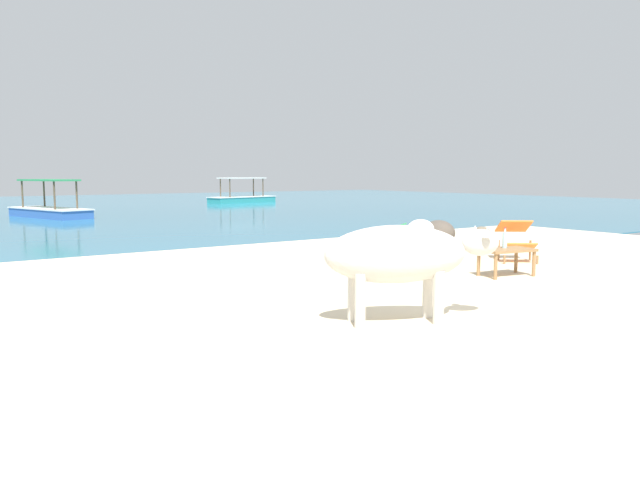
{
  "coord_description": "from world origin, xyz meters",
  "views": [
    {
      "loc": [
        -5.2,
        -3.96,
        1.48
      ],
      "look_at": [
        -0.4,
        3.0,
        0.55
      ],
      "focal_mm": 33.68,
      "sensor_mm": 36.0,
      "label": 1
    }
  ],
  "objects": [
    {
      "name": "boat_blue",
      "position": [
        -1.21,
        18.03,
        0.29
      ],
      "size": [
        2.19,
        3.85,
        1.29
      ],
      "rotation": [
        0.0,
        0.0,
        5.01
      ],
      "color": "#3866B7",
      "rests_on": "water_surface"
    },
    {
      "name": "shore_rock_large",
      "position": [
        3.67,
        4.65,
        0.3
      ],
      "size": [
        0.77,
        0.87,
        0.51
      ],
      "primitive_type": "ellipsoid",
      "rotation": [
        0.0,
        0.0,
        1.33
      ],
      "color": "brown",
      "rests_on": "sand_beach"
    },
    {
      "name": "cow",
      "position": [
        -1.3,
        0.32,
        0.7
      ],
      "size": [
        1.77,
        1.06,
        1.01
      ],
      "rotation": [
        0.0,
        0.0,
        5.87
      ],
      "color": "beige",
      "rests_on": "sand_beach"
    },
    {
      "name": "deck_chair_near",
      "position": [
        3.1,
        2.35,
        0.42
      ],
      "size": [
        0.89,
        0.93,
        0.68
      ],
      "rotation": [
        0.0,
        0.0,
        4.05
      ],
      "color": "olive",
      "rests_on": "sand_beach"
    },
    {
      "name": "deck_chair_far",
      "position": [
        0.99,
        2.9,
        0.42
      ],
      "size": [
        0.87,
        0.93,
        0.68
      ],
      "rotation": [
        0.0,
        0.0,
        5.32
      ],
      "color": "olive",
      "rests_on": "sand_beach"
    },
    {
      "name": "water_surface",
      "position": [
        0.0,
        22.0,
        0.0
      ],
      "size": [
        60.0,
        36.0,
        0.03
      ],
      "primitive_type": "cube",
      "color": "teal",
      "rests_on": "ground"
    },
    {
      "name": "low_bench_table",
      "position": [
        1.75,
        1.47,
        0.37
      ],
      "size": [
        0.83,
        0.57,
        0.39
      ],
      "rotation": [
        0.0,
        0.0,
        -0.19
      ],
      "color": "olive",
      "rests_on": "sand_beach"
    },
    {
      "name": "bottle",
      "position": [
        1.79,
        1.54,
        0.55
      ],
      "size": [
        0.07,
        0.07,
        0.3
      ],
      "color": "#A3C6D1",
      "rests_on": "low_bench_table"
    },
    {
      "name": "shore_rock_medium",
      "position": [
        4.27,
        4.06,
        0.24
      ],
      "size": [
        0.65,
        0.65,
        0.39
      ],
      "primitive_type": "ellipsoid",
      "rotation": [
        0.0,
        0.0,
        0.75
      ],
      "color": "#756651",
      "rests_on": "sand_beach"
    },
    {
      "name": "sand_beach",
      "position": [
        0.0,
        0.0,
        0.02
      ],
      "size": [
        18.0,
        14.0,
        0.04
      ],
      "primitive_type": "cube",
      "color": "beige",
      "rests_on": "ground"
    },
    {
      "name": "boat_teal",
      "position": [
        9.02,
        23.71,
        0.29
      ],
      "size": [
        3.83,
        1.87,
        1.29
      ],
      "rotation": [
        0.0,
        0.0,
        0.2
      ],
      "color": "teal",
      "rests_on": "water_surface"
    }
  ]
}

